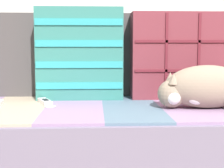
% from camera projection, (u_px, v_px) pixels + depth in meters
% --- Properties ---
extents(couch, '(2.07, 0.79, 0.35)m').
position_uv_depth(couch, '(157.00, 143.00, 1.54)').
color(couch, '#3D3838').
rests_on(couch, ground_plane).
extents(sofa_backrest, '(2.03, 0.14, 0.42)m').
position_uv_depth(sofa_backrest, '(147.00, 55.00, 1.82)').
color(sofa_backrest, '#474242').
rests_on(sofa_backrest, couch).
extents(throw_pillow_quilted, '(0.47, 0.14, 0.42)m').
position_uv_depth(throw_pillow_quilted, '(179.00, 56.00, 1.68)').
color(throw_pillow_quilted, brown).
rests_on(throw_pillow_quilted, couch).
extents(throw_pillow_striped, '(0.41, 0.14, 0.44)m').
position_uv_depth(throw_pillow_striped, '(80.00, 54.00, 1.66)').
color(throw_pillow_striped, '#337A70').
rests_on(throw_pillow_striped, couch).
extents(sleeping_cat, '(0.42, 0.18, 0.18)m').
position_uv_depth(sleeping_cat, '(202.00, 88.00, 1.42)').
color(sleeping_cat, gray).
rests_on(sleeping_cat, couch).
extents(game_remote_far, '(0.11, 0.19, 0.02)m').
position_uv_depth(game_remote_far, '(45.00, 102.00, 1.52)').
color(game_remote_far, white).
rests_on(game_remote_far, couch).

